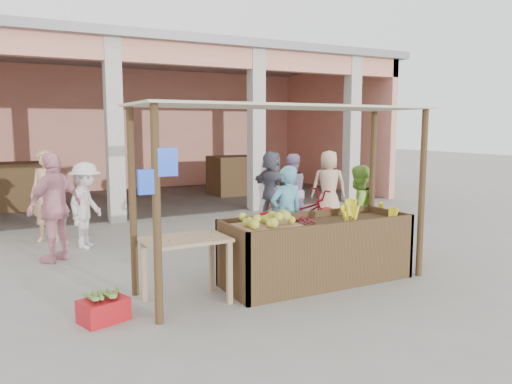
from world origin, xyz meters
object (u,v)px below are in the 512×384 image
fruit_stall (317,253)px  vendor_green (358,208)px  vendor_blue (286,212)px  motorcycle (296,216)px  side_table (186,249)px  red_crate (104,310)px

fruit_stall → vendor_green: 1.73m
fruit_stall → vendor_blue: bearing=83.6°
motorcycle → vendor_green: bearing=-153.9°
side_table → motorcycle: 3.45m
fruit_stall → motorcycle: 2.25m
vendor_blue → red_crate: bearing=18.5°
fruit_stall → vendor_blue: size_ratio=1.60×
side_table → red_crate: bearing=-173.8°
side_table → vendor_blue: bearing=24.3°
fruit_stall → vendor_blue: 1.09m
vendor_blue → motorcycle: 1.36m
vendor_blue → vendor_green: size_ratio=1.04×
side_table → red_crate: side_table is taller
fruit_stall → side_table: size_ratio=2.58×
vendor_green → motorcycle: (-0.48, 1.13, -0.27)m
red_crate → fruit_stall: bearing=-16.0°
vendor_blue → vendor_green: 1.31m
vendor_blue → motorcycle: size_ratio=0.83×
vendor_green → red_crate: bearing=6.9°
red_crate → motorcycle: size_ratio=0.25×
red_crate → vendor_blue: bearing=2.2°
fruit_stall → vendor_green: bearing=32.4°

